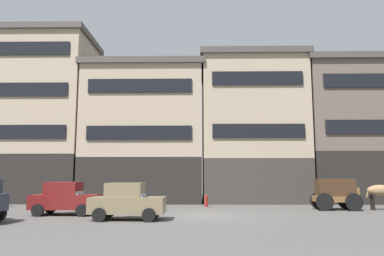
# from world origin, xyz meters

# --- Properties ---
(ground_plane) EXTENTS (120.00, 120.00, 0.00)m
(ground_plane) POSITION_xyz_m (0.00, 0.00, 0.00)
(ground_plane) COLOR #4C4947
(building_far_left) EXTENTS (9.08, 7.07, 14.53)m
(building_far_left) POSITION_xyz_m (-14.22, 10.65, 7.30)
(building_far_left) COLOR black
(building_far_left) RESTS_ON ground_plane
(building_center_left) EXTENTS (10.27, 7.07, 11.59)m
(building_center_left) POSITION_xyz_m (-4.90, 10.65, 5.83)
(building_center_left) COLOR black
(building_center_left) RESTS_ON ground_plane
(building_center_right) EXTENTS (8.99, 7.07, 12.38)m
(building_center_right) POSITION_xyz_m (4.38, 10.65, 6.23)
(building_center_right) COLOR #38332D
(building_center_right) RESTS_ON ground_plane
(building_far_right) EXTENTS (10.24, 7.07, 11.91)m
(building_far_right) POSITION_xyz_m (13.64, 10.65, 5.99)
(building_far_right) COLOR black
(building_far_right) RESTS_ON ground_plane
(cargo_wagon) EXTENTS (2.96, 1.62, 1.98)m
(cargo_wagon) POSITION_xyz_m (8.58, 3.28, 1.15)
(cargo_wagon) COLOR brown
(cargo_wagon) RESTS_ON ground_plane
(draft_horse) EXTENTS (2.35, 0.67, 2.30)m
(draft_horse) POSITION_xyz_m (11.53, 3.28, 1.27)
(draft_horse) COLOR #937047
(draft_horse) RESTS_ON ground_plane
(sedan_dark) EXTENTS (3.71, 1.88, 1.83)m
(sedan_dark) POSITION_xyz_m (-7.82, 0.12, 0.91)
(sedan_dark) COLOR maroon
(sedan_dark) RESTS_ON ground_plane
(sedan_light) EXTENTS (3.75, 1.95, 1.83)m
(sedan_light) POSITION_xyz_m (-3.88, -2.07, 0.91)
(sedan_light) COLOR #7A6B4C
(sedan_light) RESTS_ON ground_plane
(fire_hydrant_curbside) EXTENTS (0.24, 0.24, 0.83)m
(fire_hydrant_curbside) POSITION_xyz_m (0.26, 5.64, 0.43)
(fire_hydrant_curbside) COLOR maroon
(fire_hydrant_curbside) RESTS_ON ground_plane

